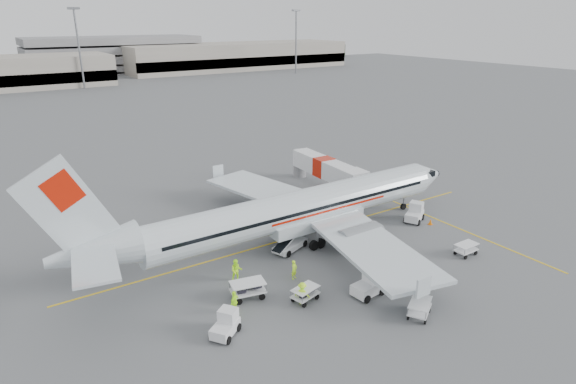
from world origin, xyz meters
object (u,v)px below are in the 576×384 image
aircraft (303,184)px  belt_loader (290,237)px  tug_fore (415,213)px  tug_aft (225,324)px  jet_bridge (324,174)px  tug_mid (368,284)px

aircraft → belt_loader: 4.85m
tug_fore → belt_loader: bearing=145.5°
tug_fore → tug_aft: 25.23m
jet_bridge → tug_mid: 23.96m
aircraft → tug_fore: bearing=-13.5°
belt_loader → tug_aft: belt_loader is taller
jet_bridge → tug_aft: 29.95m
tug_mid → tug_aft: tug_mid is taller
tug_mid → tug_aft: bearing=166.2°
tug_aft → belt_loader: bearing=1.5°
tug_mid → aircraft: bearing=76.2°
tug_fore → tug_mid: bearing=-177.8°
aircraft → belt_loader: aircraft is taller
jet_bridge → belt_loader: 16.94m
aircraft → tug_aft: 16.10m
tug_mid → tug_aft: (-11.04, 1.48, -0.11)m
jet_bridge → belt_loader: bearing=-135.2°
aircraft → tug_aft: (-12.46, -9.08, -4.64)m
aircraft → belt_loader: bearing=-151.3°
tug_fore → jet_bridge: bearing=69.0°
aircraft → tug_mid: (-1.42, -10.56, -4.53)m
belt_loader → tug_mid: (0.68, -9.39, -0.32)m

